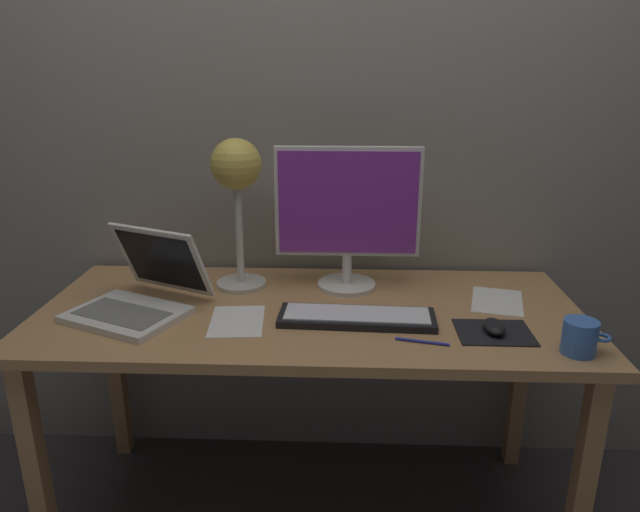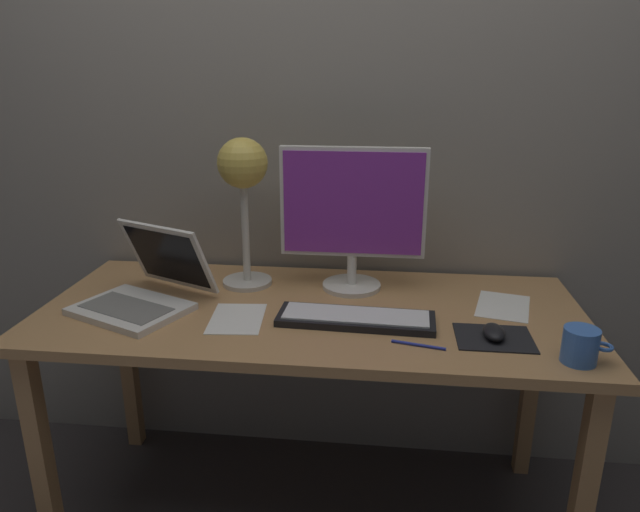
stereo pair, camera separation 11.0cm
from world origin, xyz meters
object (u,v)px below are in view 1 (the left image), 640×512
at_px(mouse, 494,327).
at_px(coffee_mug, 580,337).
at_px(laptop, 144,288).
at_px(monitor, 348,211).
at_px(pen, 422,342).
at_px(desk_lamp, 237,178).
at_px(keyboard_main, 357,317).

xyz_separation_m(mouse, coffee_mug, (0.18, -0.10, 0.02)).
bearing_deg(laptop, monitor, 18.34).
relative_size(monitor, laptop, 1.06).
bearing_deg(monitor, pen, -63.27).
bearing_deg(desk_lamp, keyboard_main, -34.78).
height_order(monitor, pen, monitor).
xyz_separation_m(coffee_mug, pen, (-0.38, 0.04, -0.04)).
height_order(desk_lamp, mouse, desk_lamp).
relative_size(laptop, pen, 3.06).
relative_size(mouse, pen, 0.69).
bearing_deg(pen, desk_lamp, 144.33).
height_order(keyboard_main, coffee_mug, coffee_mug).
relative_size(keyboard_main, laptop, 1.04).
bearing_deg(coffee_mug, monitor, 143.54).
xyz_separation_m(keyboard_main, mouse, (0.37, -0.06, 0.01)).
bearing_deg(pen, mouse, 18.35).
distance_m(laptop, desk_lamp, 0.43).
height_order(desk_lamp, pen, desk_lamp).
distance_m(laptop, pen, 0.82).
relative_size(monitor, keyboard_main, 1.02).
bearing_deg(laptop, keyboard_main, -5.76).
height_order(monitor, keyboard_main, monitor).
distance_m(keyboard_main, coffee_mug, 0.58).
distance_m(desk_lamp, pen, 0.75).
height_order(laptop, coffee_mug, laptop).
bearing_deg(desk_lamp, monitor, 0.41).
height_order(monitor, desk_lamp, desk_lamp).
height_order(keyboard_main, laptop, laptop).
distance_m(laptop, coffee_mug, 1.20).
distance_m(desk_lamp, mouse, 0.87).
bearing_deg(coffee_mug, pen, 174.29).
height_order(mouse, pen, mouse).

